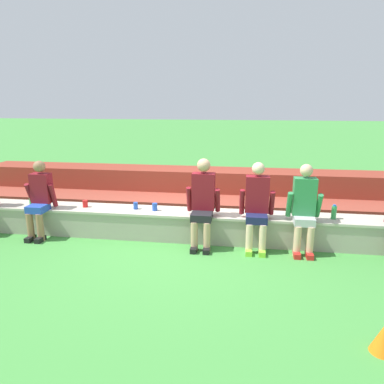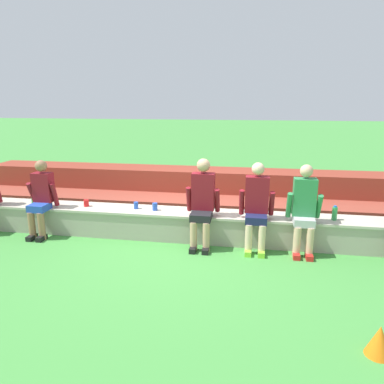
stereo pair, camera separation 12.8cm
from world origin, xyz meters
TOP-DOWN VIEW (x-y plane):
  - ground_plane at (0.00, 0.00)m, footprint 80.00×80.00m
  - stone_seating_wall at (0.00, 0.26)m, footprint 8.17×0.57m
  - brick_bleachers at (0.00, 1.74)m, footprint 9.56×1.54m
  - person_left_of_center at (-2.50, -0.00)m, footprint 0.51×0.55m
  - person_center at (0.30, 0.01)m, footprint 0.54×0.60m
  - person_right_of_center at (1.15, 0.01)m, footprint 0.54×0.55m
  - person_far_right at (1.86, -0.02)m, footprint 0.52×0.50m
  - water_bottle_near_left at (2.36, 0.23)m, footprint 0.08×0.08m
  - water_bottle_center_gap at (-2.80, 0.21)m, footprint 0.07×0.07m
  - plastic_cup_right_end at (-0.90, 0.28)m, footprint 0.08×0.08m
  - plastic_cup_middle at (-0.55, 0.24)m, footprint 0.09×0.09m
  - plastic_cup_left_end at (-1.81, 0.26)m, footprint 0.09×0.09m
  - sports_cone at (2.28, -2.29)m, footprint 0.23×0.23m

SIDE VIEW (x-z plane):
  - ground_plane at x=0.00m, z-range 0.00..0.00m
  - sports_cone at x=2.28m, z-range 0.00..0.30m
  - stone_seating_wall at x=0.00m, z-range 0.02..0.50m
  - brick_bleachers at x=0.00m, z-range -0.07..0.81m
  - plastic_cup_right_end at x=-0.90m, z-range 0.48..0.60m
  - plastic_cup_left_end at x=-1.81m, z-range 0.48..0.60m
  - plastic_cup_middle at x=-0.55m, z-range 0.48..0.61m
  - water_bottle_near_left at x=2.36m, z-range 0.47..0.71m
  - water_bottle_center_gap at x=-2.80m, z-range 0.47..0.72m
  - person_left_of_center at x=-2.50m, z-range 0.03..1.35m
  - person_far_right at x=1.86m, z-range 0.03..1.41m
  - person_right_of_center at x=1.15m, z-range 0.04..1.42m
  - person_center at x=0.30m, z-range 0.04..1.46m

